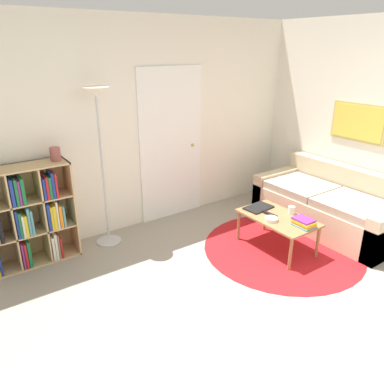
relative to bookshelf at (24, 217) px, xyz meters
The scene contains 14 objects.
ground_plane 3.07m from the bookshelf, 57.98° to the right, with size 14.00×14.00×0.00m, color gray.
wall_back 1.79m from the bookshelf, ahead, with size 7.61×0.11×2.60m.
wall_right 4.17m from the bookshelf, 16.81° to the right, with size 0.08×5.76×2.60m.
rug 2.93m from the bookshelf, 28.93° to the right, with size 1.86×1.86×0.01m.
bookshelf is the anchor object (origin of this frame).
floor_lamp 1.30m from the bookshelf, ahead, with size 0.30×0.30×1.84m.
couch 3.74m from the bookshelf, 20.52° to the right, with size 0.91×1.87×0.76m.
coffee_table 2.80m from the bookshelf, 28.36° to the right, with size 0.53×0.90×0.40m.
laptop 2.66m from the bookshelf, 22.75° to the right, with size 0.36×0.25×0.02m.
bowl 2.69m from the bookshelf, 30.29° to the right, with size 0.15×0.15×0.04m.
book_stack_on_table 3.01m from the bookshelf, 33.30° to the right, with size 0.17×0.23×0.08m.
cup 2.98m from the bookshelf, 27.07° to the right, with size 0.08×0.08×0.09m.
remote 2.73m from the bookshelf, 27.23° to the right, with size 0.06×0.18×0.02m.
vase_on_shelf 0.75m from the bookshelf, ahead, with size 0.11×0.11×0.15m.
Camera 1 is at (-2.19, -1.40, 2.25)m, focal length 35.00 mm.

